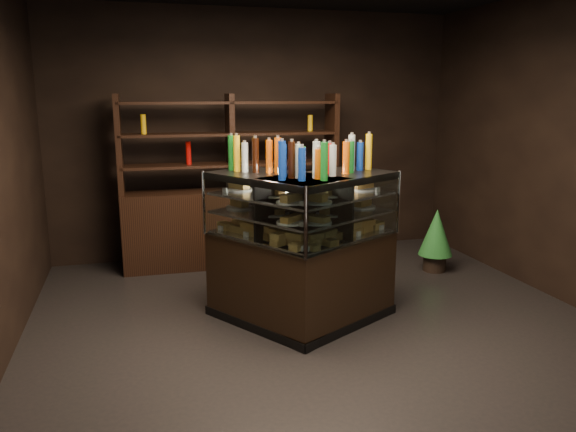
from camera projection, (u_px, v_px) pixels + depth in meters
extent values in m
plane|color=black|center=(320.00, 327.00, 4.92)|extent=(5.00, 5.00, 0.00)
cube|color=black|center=(257.00, 135.00, 6.95)|extent=(5.00, 0.02, 3.00)
cube|color=black|center=(526.00, 223.00, 2.24)|extent=(5.00, 0.02, 3.00)
cube|color=black|center=(575.00, 148.00, 5.25)|extent=(0.02, 5.00, 3.00)
cube|color=black|center=(328.00, 280.00, 4.95)|extent=(1.33, 1.10, 0.78)
cube|color=black|center=(327.00, 317.00, 5.03)|extent=(1.37, 1.13, 0.08)
cube|color=black|center=(329.00, 178.00, 4.75)|extent=(1.33, 1.10, 0.06)
cube|color=silver|center=(329.00, 237.00, 4.86)|extent=(1.27, 1.03, 0.02)
cube|color=silver|center=(329.00, 216.00, 4.82)|extent=(1.27, 1.03, 0.02)
cube|color=silver|center=(329.00, 197.00, 4.79)|extent=(1.27, 1.03, 0.02)
cube|color=white|center=(357.00, 212.00, 4.59)|extent=(1.05, 0.58, 0.55)
cylinder|color=silver|center=(398.00, 202.00, 5.01)|extent=(0.03, 0.03, 0.57)
cylinder|color=silver|center=(306.00, 223.00, 4.19)|extent=(0.03, 0.03, 0.57)
cube|color=black|center=(276.00, 281.00, 4.94)|extent=(1.14, 1.33, 0.78)
cube|color=black|center=(276.00, 318.00, 5.02)|extent=(1.17, 1.37, 0.08)
cube|color=black|center=(275.00, 178.00, 4.75)|extent=(1.14, 1.33, 0.06)
cube|color=silver|center=(276.00, 237.00, 4.86)|extent=(1.07, 1.26, 0.02)
cube|color=silver|center=(276.00, 216.00, 4.82)|extent=(1.07, 1.26, 0.02)
cube|color=silver|center=(276.00, 197.00, 4.78)|extent=(1.07, 1.26, 0.02)
cube|color=white|center=(250.00, 212.00, 4.58)|extent=(0.64, 1.01, 0.55)
cylinder|color=silver|center=(306.00, 223.00, 4.19)|extent=(0.03, 0.03, 0.57)
cylinder|color=silver|center=(204.00, 203.00, 4.98)|extent=(0.03, 0.03, 0.57)
cube|color=gold|center=(290.00, 244.00, 4.49)|extent=(0.20, 0.17, 0.06)
cube|color=gold|center=(304.00, 240.00, 4.61)|extent=(0.20, 0.17, 0.06)
cube|color=gold|center=(318.00, 236.00, 4.72)|extent=(0.20, 0.17, 0.06)
cube|color=gold|center=(331.00, 233.00, 4.83)|extent=(0.20, 0.17, 0.06)
cube|color=gold|center=(344.00, 230.00, 4.95)|extent=(0.20, 0.17, 0.06)
cube|color=gold|center=(356.00, 227.00, 5.06)|extent=(0.20, 0.17, 0.06)
cube|color=gold|center=(367.00, 224.00, 5.18)|extent=(0.20, 0.17, 0.06)
cylinder|color=white|center=(291.00, 222.00, 4.51)|extent=(0.24, 0.24, 0.01)
cube|color=gold|center=(291.00, 218.00, 4.50)|extent=(0.19, 0.16, 0.05)
cylinder|color=white|center=(329.00, 214.00, 4.82)|extent=(0.24, 0.24, 0.01)
cube|color=gold|center=(329.00, 210.00, 4.81)|extent=(0.19, 0.16, 0.05)
cylinder|color=white|center=(362.00, 207.00, 5.13)|extent=(0.24, 0.24, 0.01)
cube|color=gold|center=(362.00, 203.00, 5.12)|extent=(0.19, 0.16, 0.05)
cylinder|color=white|center=(292.00, 202.00, 4.48)|extent=(0.24, 0.24, 0.02)
cube|color=gold|center=(292.00, 198.00, 4.47)|extent=(0.19, 0.16, 0.05)
cylinder|color=white|center=(329.00, 195.00, 4.79)|extent=(0.24, 0.24, 0.02)
cube|color=gold|center=(329.00, 191.00, 4.78)|extent=(0.19, 0.16, 0.05)
cylinder|color=white|center=(362.00, 189.00, 5.09)|extent=(0.24, 0.24, 0.02)
cube|color=gold|center=(362.00, 185.00, 5.09)|extent=(0.19, 0.16, 0.05)
cube|color=gold|center=(234.00, 224.00, 5.16)|extent=(0.17, 0.20, 0.06)
cube|color=gold|center=(247.00, 227.00, 5.05)|extent=(0.17, 0.20, 0.06)
cube|color=gold|center=(260.00, 230.00, 4.94)|extent=(0.17, 0.20, 0.06)
cube|color=gold|center=(273.00, 233.00, 4.83)|extent=(0.17, 0.20, 0.06)
cube|color=gold|center=(288.00, 236.00, 4.72)|extent=(0.17, 0.20, 0.06)
cube|color=gold|center=(303.00, 240.00, 4.61)|extent=(0.17, 0.20, 0.06)
cube|color=gold|center=(318.00, 243.00, 4.50)|extent=(0.17, 0.20, 0.06)
cylinder|color=white|center=(240.00, 207.00, 5.11)|extent=(0.24, 0.24, 0.01)
cube|color=gold|center=(240.00, 203.00, 5.10)|extent=(0.16, 0.19, 0.05)
cylinder|color=white|center=(276.00, 214.00, 4.81)|extent=(0.24, 0.24, 0.01)
cube|color=gold|center=(276.00, 210.00, 4.81)|extent=(0.16, 0.19, 0.05)
cylinder|color=white|center=(316.00, 222.00, 4.52)|extent=(0.24, 0.24, 0.01)
cube|color=gold|center=(316.00, 218.00, 4.51)|extent=(0.16, 0.19, 0.05)
cylinder|color=white|center=(239.00, 189.00, 5.07)|extent=(0.24, 0.24, 0.02)
cube|color=gold|center=(239.00, 185.00, 5.07)|extent=(0.16, 0.19, 0.05)
cylinder|color=white|center=(276.00, 195.00, 4.78)|extent=(0.24, 0.24, 0.02)
cube|color=gold|center=(275.00, 191.00, 4.77)|extent=(0.16, 0.19, 0.05)
cylinder|color=white|center=(317.00, 202.00, 4.48)|extent=(0.24, 0.24, 0.02)
cube|color=gold|center=(317.00, 198.00, 4.47)|extent=(0.16, 0.19, 0.05)
cylinder|color=#0F38B2|center=(287.00, 163.00, 4.38)|extent=(0.06, 0.06, 0.28)
cylinder|color=silver|center=(287.00, 144.00, 4.34)|extent=(0.03, 0.03, 0.02)
cylinder|color=#147223|center=(295.00, 162.00, 4.44)|extent=(0.06, 0.06, 0.28)
cylinder|color=silver|center=(296.00, 143.00, 4.41)|extent=(0.03, 0.03, 0.02)
cylinder|color=silver|center=(303.00, 161.00, 4.50)|extent=(0.06, 0.06, 0.28)
cylinder|color=silver|center=(304.00, 143.00, 4.47)|extent=(0.03, 0.03, 0.02)
cylinder|color=#D8590A|center=(311.00, 161.00, 4.56)|extent=(0.06, 0.06, 0.28)
cylinder|color=silver|center=(311.00, 142.00, 4.53)|extent=(0.03, 0.03, 0.02)
cylinder|color=yellow|center=(319.00, 160.00, 4.62)|extent=(0.06, 0.06, 0.28)
cylinder|color=silver|center=(319.00, 141.00, 4.59)|extent=(0.03, 0.03, 0.02)
cylinder|color=#B20C0A|center=(326.00, 159.00, 4.69)|extent=(0.06, 0.06, 0.28)
cylinder|color=silver|center=(326.00, 141.00, 4.65)|extent=(0.03, 0.03, 0.02)
cylinder|color=black|center=(333.00, 158.00, 4.75)|extent=(0.06, 0.06, 0.28)
cylinder|color=silver|center=(334.00, 140.00, 4.72)|extent=(0.03, 0.03, 0.02)
cylinder|color=#0F38B2|center=(340.00, 157.00, 4.81)|extent=(0.06, 0.06, 0.28)
cylinder|color=silver|center=(341.00, 139.00, 4.78)|extent=(0.03, 0.03, 0.02)
cylinder|color=#147223|center=(347.00, 156.00, 4.87)|extent=(0.06, 0.06, 0.28)
cylinder|color=silver|center=(348.00, 139.00, 4.84)|extent=(0.03, 0.03, 0.02)
cylinder|color=silver|center=(354.00, 155.00, 4.93)|extent=(0.06, 0.06, 0.28)
cylinder|color=silver|center=(354.00, 138.00, 4.90)|extent=(0.03, 0.03, 0.02)
cylinder|color=#D8590A|center=(360.00, 155.00, 5.00)|extent=(0.06, 0.06, 0.28)
cylinder|color=silver|center=(361.00, 138.00, 4.96)|extent=(0.03, 0.03, 0.02)
cylinder|color=yellow|center=(367.00, 154.00, 5.06)|extent=(0.06, 0.06, 0.28)
cylinder|color=silver|center=(367.00, 137.00, 5.03)|extent=(0.03, 0.03, 0.02)
cylinder|color=#0F38B2|center=(235.00, 154.00, 5.04)|extent=(0.06, 0.06, 0.28)
cylinder|color=silver|center=(235.00, 137.00, 5.01)|extent=(0.03, 0.03, 0.02)
cylinder|color=#147223|center=(242.00, 155.00, 4.98)|extent=(0.06, 0.06, 0.28)
cylinder|color=silver|center=(242.00, 138.00, 4.95)|extent=(0.03, 0.03, 0.02)
cylinder|color=silver|center=(249.00, 156.00, 4.92)|extent=(0.06, 0.06, 0.28)
cylinder|color=silver|center=(249.00, 138.00, 4.89)|extent=(0.03, 0.03, 0.02)
cylinder|color=#D8590A|center=(256.00, 156.00, 4.86)|extent=(0.06, 0.06, 0.28)
cylinder|color=silver|center=(256.00, 139.00, 4.83)|extent=(0.03, 0.03, 0.02)
cylinder|color=yellow|center=(264.00, 157.00, 4.80)|extent=(0.06, 0.06, 0.28)
cylinder|color=silver|center=(264.00, 140.00, 4.77)|extent=(0.03, 0.03, 0.02)
cylinder|color=#B20C0A|center=(271.00, 158.00, 4.74)|extent=(0.06, 0.06, 0.28)
cylinder|color=silver|center=(271.00, 140.00, 4.71)|extent=(0.03, 0.03, 0.02)
cylinder|color=black|center=(279.00, 159.00, 4.68)|extent=(0.06, 0.06, 0.28)
cylinder|color=silver|center=(279.00, 141.00, 4.65)|extent=(0.03, 0.03, 0.02)
cylinder|color=#0F38B2|center=(287.00, 160.00, 4.62)|extent=(0.06, 0.06, 0.28)
cylinder|color=silver|center=(287.00, 141.00, 4.59)|extent=(0.03, 0.03, 0.02)
cylinder|color=#147223|center=(296.00, 161.00, 4.56)|extent=(0.06, 0.06, 0.28)
cylinder|color=silver|center=(296.00, 142.00, 4.53)|extent=(0.03, 0.03, 0.02)
cylinder|color=silver|center=(304.00, 161.00, 4.50)|extent=(0.06, 0.06, 0.28)
cylinder|color=silver|center=(304.00, 143.00, 4.47)|extent=(0.03, 0.03, 0.02)
cylinder|color=#D8590A|center=(313.00, 162.00, 4.44)|extent=(0.06, 0.06, 0.28)
cylinder|color=silver|center=(313.00, 143.00, 4.41)|extent=(0.03, 0.03, 0.02)
cylinder|color=yellow|center=(322.00, 163.00, 4.38)|extent=(0.06, 0.06, 0.28)
cylinder|color=silver|center=(322.00, 144.00, 4.35)|extent=(0.03, 0.03, 0.02)
cylinder|color=black|center=(434.00, 263.00, 6.46)|extent=(0.26, 0.26, 0.19)
cone|color=#1A5B22|center=(436.00, 232.00, 6.38)|extent=(0.38, 0.38, 0.53)
cone|color=#1A5B22|center=(437.00, 217.00, 6.34)|extent=(0.30, 0.30, 0.37)
cube|color=black|center=(232.00, 227.00, 6.64)|extent=(2.52, 0.47, 0.90)
cube|color=black|center=(119.00, 145.00, 6.13)|extent=(0.07, 0.38, 1.10)
cube|color=black|center=(230.00, 143.00, 6.43)|extent=(0.07, 0.38, 1.10)
cube|color=black|center=(332.00, 140.00, 6.73)|extent=(0.07, 0.38, 1.10)
cube|color=black|center=(231.00, 164.00, 6.48)|extent=(2.47, 0.42, 0.03)
cube|color=black|center=(230.00, 134.00, 6.41)|extent=(2.47, 0.42, 0.03)
cube|color=black|center=(229.00, 103.00, 6.33)|extent=(2.47, 0.42, 0.03)
cylinder|color=#0F38B2|center=(145.00, 156.00, 6.22)|extent=(0.06, 0.06, 0.22)
cylinder|color=#147223|center=(189.00, 155.00, 6.34)|extent=(0.06, 0.06, 0.22)
cylinder|color=silver|center=(230.00, 153.00, 6.45)|extent=(0.06, 0.06, 0.22)
cylinder|color=#D8590A|center=(271.00, 152.00, 6.57)|extent=(0.06, 0.06, 0.22)
cylinder|color=yellow|center=(310.00, 151.00, 6.69)|extent=(0.06, 0.06, 0.22)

